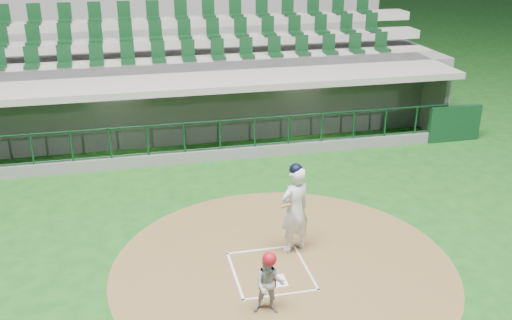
{
  "coord_description": "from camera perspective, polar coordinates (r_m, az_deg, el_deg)",
  "views": [
    {
      "loc": [
        -2.52,
        -10.0,
        6.59
      ],
      "look_at": [
        0.35,
        2.6,
        1.3
      ],
      "focal_mm": 40.0,
      "sensor_mm": 36.0,
      "label": 1
    }
  ],
  "objects": [
    {
      "name": "ground",
      "position": [
        12.24,
        1.13,
        -10.32
      ],
      "size": [
        120.0,
        120.0,
        0.0
      ],
      "primitive_type": "plane",
      "color": "#154A15",
      "rests_on": "ground"
    },
    {
      "name": "dirt_circle",
      "position": [
        12.14,
        2.76,
        -10.61
      ],
      "size": [
        7.2,
        7.2,
        0.01
      ],
      "primitive_type": "cylinder",
      "color": "brown",
      "rests_on": "ground"
    },
    {
      "name": "home_plate",
      "position": [
        11.66,
        1.97,
        -12.03
      ],
      "size": [
        0.43,
        0.43,
        0.02
      ],
      "primitive_type": "cube",
      "color": "white",
      "rests_on": "dirt_circle"
    },
    {
      "name": "batter_box_chalk",
      "position": [
        11.99,
        1.48,
        -11.0
      ],
      "size": [
        1.55,
        1.8,
        0.01
      ],
      "color": "white",
      "rests_on": "ground"
    },
    {
      "name": "dugout_structure",
      "position": [
        18.87,
        -4.17,
        4.84
      ],
      "size": [
        16.4,
        3.7,
        3.0
      ],
      "color": "slate",
      "rests_on": "ground"
    },
    {
      "name": "seating_deck",
      "position": [
        21.68,
        -5.84,
        8.36
      ],
      "size": [
        17.0,
        6.72,
        5.15
      ],
      "color": "slate",
      "rests_on": "ground"
    },
    {
      "name": "batter",
      "position": [
        12.23,
        3.9,
        -4.85
      ],
      "size": [
        0.96,
        0.99,
        2.05
      ],
      "color": "silver",
      "rests_on": "dirt_circle"
    },
    {
      "name": "catcher",
      "position": [
        10.54,
        1.33,
        -12.2
      ],
      "size": [
        0.67,
        0.58,
        1.25
      ],
      "color": "#98989E",
      "rests_on": "dirt_circle"
    }
  ]
}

